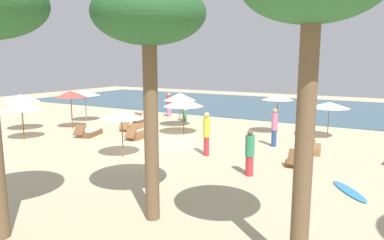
% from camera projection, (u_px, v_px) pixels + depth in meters
% --- Properties ---
extents(ground_plane, '(60.00, 60.00, 0.00)m').
position_uv_depth(ground_plane, '(163.00, 143.00, 17.78)').
color(ground_plane, beige).
extents(ocean_water, '(48.00, 16.00, 0.06)m').
position_uv_depth(ocean_water, '(267.00, 106.00, 32.35)').
color(ocean_water, '#3D6075').
rests_on(ocean_water, ground_plane).
extents(umbrella_0, '(1.93, 1.93, 2.07)m').
position_uv_depth(umbrella_0, '(22.00, 106.00, 18.36)').
color(umbrella_0, brown).
rests_on(umbrella_0, ground_plane).
extents(umbrella_1, '(2.12, 2.12, 2.20)m').
position_uv_depth(umbrella_1, '(21.00, 98.00, 20.74)').
color(umbrella_1, brown).
rests_on(umbrella_1, ground_plane).
extents(umbrella_2, '(1.85, 1.85, 2.34)m').
position_uv_depth(umbrella_2, '(71.00, 94.00, 21.30)').
color(umbrella_2, brown).
rests_on(umbrella_2, ground_plane).
extents(umbrella_3, '(1.90, 1.90, 2.05)m').
position_uv_depth(umbrella_3, '(122.00, 115.00, 14.90)').
color(umbrella_3, olive).
rests_on(umbrella_3, ground_plane).
extents(umbrella_4, '(2.03, 2.03, 2.17)m').
position_uv_depth(umbrella_4, '(85.00, 93.00, 23.85)').
color(umbrella_4, olive).
rests_on(umbrella_4, ground_plane).
extents(umbrella_5, '(1.76, 1.76, 2.29)m').
position_uv_depth(umbrella_5, '(278.00, 97.00, 19.59)').
color(umbrella_5, brown).
rests_on(umbrella_5, ground_plane).
extents(umbrella_6, '(2.25, 2.25, 2.07)m').
position_uv_depth(umbrella_6, '(184.00, 102.00, 19.61)').
color(umbrella_6, brown).
rests_on(umbrella_6, ground_plane).
extents(umbrella_7, '(2.03, 2.03, 2.16)m').
position_uv_depth(umbrella_7, '(180.00, 97.00, 22.02)').
color(umbrella_7, olive).
rests_on(umbrella_7, ground_plane).
extents(umbrella_8, '(2.11, 2.11, 1.98)m').
position_uv_depth(umbrella_8, '(329.00, 105.00, 18.62)').
color(umbrella_8, brown).
rests_on(umbrella_8, ground_plane).
extents(lounger_0, '(0.67, 1.71, 0.69)m').
position_uv_depth(lounger_0, '(139.00, 135.00, 18.89)').
color(lounger_0, brown).
rests_on(lounger_0, ground_plane).
extents(lounger_1, '(0.83, 1.74, 0.71)m').
position_uv_depth(lounger_1, '(313.00, 149.00, 15.94)').
color(lounger_1, olive).
rests_on(lounger_1, ground_plane).
extents(lounger_2, '(0.68, 1.69, 0.72)m').
position_uv_depth(lounger_2, '(298.00, 160.00, 14.17)').
color(lounger_2, brown).
rests_on(lounger_2, ground_plane).
extents(lounger_4, '(1.02, 1.79, 0.69)m').
position_uv_depth(lounger_4, '(90.00, 133.00, 19.49)').
color(lounger_4, brown).
rests_on(lounger_4, ground_plane).
extents(lounger_5, '(0.64, 1.67, 0.73)m').
position_uv_depth(lounger_5, '(131.00, 127.00, 21.22)').
color(lounger_5, olive).
rests_on(lounger_5, ground_plane).
extents(lounger_6, '(0.65, 1.67, 0.73)m').
position_uv_depth(lounger_6, '(143.00, 120.00, 23.89)').
color(lounger_6, brown).
rests_on(lounger_6, ground_plane).
extents(person_0, '(0.34, 0.34, 1.87)m').
position_uv_depth(person_0, '(274.00, 127.00, 16.98)').
color(person_0, '#2D4C8C').
rests_on(person_0, ground_plane).
extents(person_1, '(0.38, 0.38, 1.94)m').
position_uv_depth(person_1, '(206.00, 133.00, 15.30)').
color(person_1, '#BF3338').
rests_on(person_1, ground_plane).
extents(person_2, '(0.47, 0.47, 1.70)m').
position_uv_depth(person_2, '(250.00, 153.00, 12.62)').
color(person_2, '#BF3338').
rests_on(person_2, ground_plane).
extents(person_3, '(0.49, 0.49, 1.80)m').
position_uv_depth(person_3, '(169.00, 105.00, 26.14)').
color(person_3, '#D17299').
rests_on(person_3, ground_plane).
extents(person_4, '(0.34, 0.34, 1.87)m').
position_uv_depth(person_4, '(184.00, 108.00, 23.99)').
color(person_4, '#338C59').
rests_on(person_4, ground_plane).
extents(palm_0, '(2.78, 2.78, 6.03)m').
position_uv_depth(palm_0, '(149.00, 20.00, 8.45)').
color(palm_0, brown).
rests_on(palm_0, ground_plane).
extents(surfboard, '(1.42, 1.81, 0.07)m').
position_uv_depth(surfboard, '(349.00, 191.00, 11.15)').
color(surfboard, '#338CCC').
rests_on(surfboard, ground_plane).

